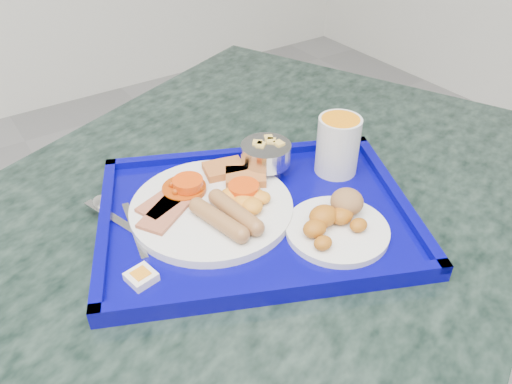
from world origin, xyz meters
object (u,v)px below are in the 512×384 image
at_px(table, 231,309).
at_px(fruit_bowl, 266,154).
at_px(tray, 256,215).
at_px(main_plate, 216,203).
at_px(juice_cup, 338,144).
at_px(bread_plate, 337,222).

xyz_separation_m(table, fruit_bowl, (0.12, 0.06, 0.27)).
relative_size(tray, main_plate, 2.29).
distance_m(table, juice_cup, 0.36).
bearing_deg(table, juice_cup, -1.20).
bearing_deg(fruit_bowl, table, -153.73).
xyz_separation_m(table, tray, (0.04, -0.02, 0.22)).
bearing_deg(main_plate, table, -64.03).
relative_size(main_plate, fruit_bowl, 2.97).
distance_m(tray, juice_cup, 0.20).
height_order(fruit_bowl, juice_cup, juice_cup).
bearing_deg(juice_cup, bread_plate, -131.16).
distance_m(tray, bread_plate, 0.13).
xyz_separation_m(fruit_bowl, juice_cup, (0.11, -0.06, 0.02)).
bearing_deg(table, bread_plate, -47.33).
height_order(table, bread_plate, bread_plate).
bearing_deg(fruit_bowl, main_plate, -161.85).
bearing_deg(juice_cup, tray, -174.24).
distance_m(bread_plate, juice_cup, 0.17).
bearing_deg(main_plate, juice_cup, -5.30).
bearing_deg(main_plate, bread_plate, -48.95).
xyz_separation_m(table, juice_cup, (0.23, -0.00, 0.28)).
bearing_deg(main_plate, fruit_bowl, 18.15).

